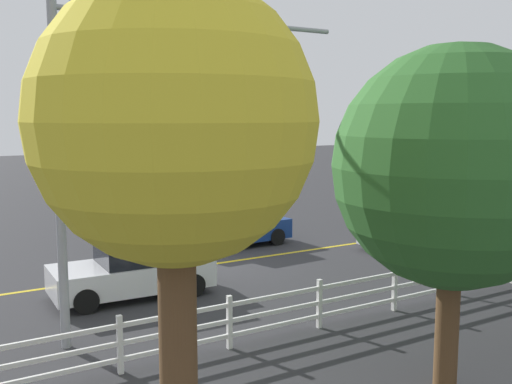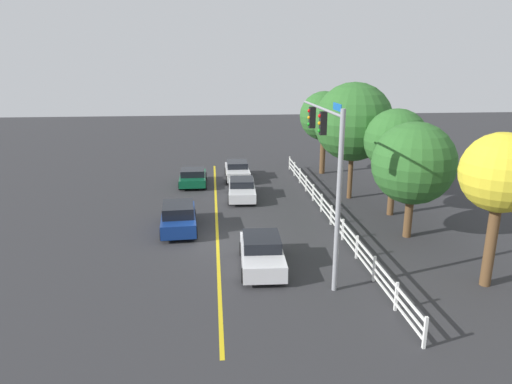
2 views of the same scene
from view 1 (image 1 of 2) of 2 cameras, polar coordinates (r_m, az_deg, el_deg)
name	(u,v)px [view 1 (image 1 of 2)]	position (r m, az deg, el deg)	size (l,w,h in m)	color
ground_plane	(213,264)	(19.65, -4.24, -7.00)	(120.00, 120.00, 0.00)	#2D2D30
lane_center_stripe	(310,250)	(21.69, 5.27, -5.61)	(28.00, 0.16, 0.01)	gold
signal_assembly	(148,101)	(13.19, -10.47, 8.70)	(6.97, 0.38, 7.44)	gray
car_0	(230,227)	(22.13, -2.51, -3.38)	(4.48, 2.15, 1.54)	navy
car_1	(421,231)	(22.70, 15.69, -3.66)	(4.59, 2.05, 1.29)	silver
car_2	(422,210)	(27.75, 15.80, -1.71)	(3.96, 2.05, 1.26)	#0C4C2D
car_3	(511,217)	(26.79, 23.53, -2.22)	(4.36, 1.90, 1.39)	silver
car_4	(133,271)	(16.44, -11.81, -7.48)	(4.30, 2.06, 1.43)	silver
white_rail_fence	(428,280)	(16.18, 16.32, -8.24)	(26.10, 0.10, 1.15)	white
tree_0	(454,168)	(10.74, 18.66, 2.24)	(4.25, 4.25, 6.13)	brown
tree_1	(174,127)	(6.46, -7.94, 6.22)	(3.16, 3.16, 6.41)	brown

